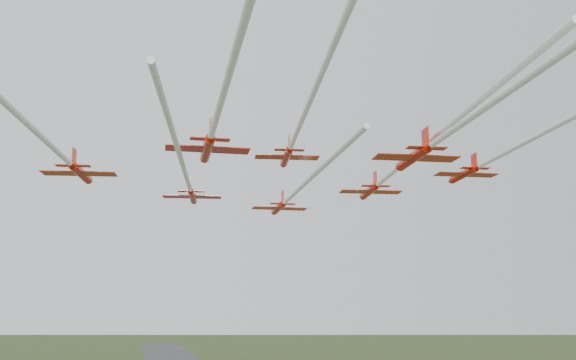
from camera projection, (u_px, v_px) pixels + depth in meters
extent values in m
cylinder|color=red|center=(279.00, 208.00, 115.42)|extent=(1.54, 9.42, 1.21)
cone|color=red|center=(273.00, 213.00, 120.88)|extent=(1.28, 2.03, 1.21)
cone|color=red|center=(284.00, 203.00, 110.27)|extent=(1.15, 1.36, 1.10)
ellipsoid|color=black|center=(276.00, 207.00, 117.63)|extent=(0.50, 1.06, 0.35)
cube|color=red|center=(279.00, 209.00, 114.51)|extent=(9.81, 3.21, 0.11)
cube|color=red|center=(283.00, 204.00, 111.28)|extent=(4.46, 1.48, 0.09)
cube|color=red|center=(283.00, 197.00, 111.74)|extent=(0.18, 1.99, 2.21)
cylinder|color=silver|center=(315.00, 174.00, 87.40)|extent=(2.28, 46.32, 0.66)
cylinder|color=red|center=(192.00, 196.00, 97.50)|extent=(2.18, 8.49, 1.09)
cone|color=red|center=(194.00, 202.00, 102.48)|extent=(1.31, 1.91, 1.09)
cone|color=red|center=(191.00, 190.00, 92.82)|extent=(1.14, 1.31, 0.99)
ellipsoid|color=black|center=(193.00, 196.00, 99.52)|extent=(0.54, 0.99, 0.32)
cube|color=red|center=(192.00, 197.00, 96.68)|extent=(8.98, 3.70, 0.10)
cube|color=red|center=(191.00, 191.00, 93.74)|extent=(4.09, 1.70, 0.08)
cube|color=red|center=(191.00, 184.00, 94.15)|extent=(0.33, 1.78, 1.98)
cylinder|color=silver|center=(177.00, 147.00, 68.77)|extent=(6.91, 47.90, 0.59)
cylinder|color=red|center=(369.00, 191.00, 104.14)|extent=(2.36, 9.58, 1.23)
cone|color=red|center=(362.00, 198.00, 109.74)|extent=(1.46, 2.14, 1.23)
cone|color=red|center=(377.00, 185.00, 98.86)|extent=(1.27, 1.47, 1.12)
ellipsoid|color=black|center=(366.00, 191.00, 106.41)|extent=(0.59, 1.11, 0.36)
cube|color=red|center=(371.00, 192.00, 103.21)|extent=(10.11, 4.06, 0.11)
cube|color=red|center=(376.00, 186.00, 99.89)|extent=(4.60, 1.87, 0.09)
cube|color=red|center=(375.00, 179.00, 100.36)|extent=(0.35, 2.01, 2.24)
cylinder|color=silver|center=(439.00, 134.00, 70.81)|extent=(7.42, 56.05, 0.67)
cylinder|color=red|center=(81.00, 173.00, 81.56)|extent=(2.34, 8.90, 1.14)
cone|color=red|center=(90.00, 181.00, 86.78)|extent=(1.39, 2.01, 1.14)
cone|color=red|center=(71.00, 164.00, 76.65)|extent=(1.20, 1.38, 1.04)
ellipsoid|color=black|center=(85.00, 173.00, 83.67)|extent=(0.57, 1.04, 0.33)
cube|color=red|center=(79.00, 174.00, 80.70)|extent=(9.42, 3.93, 0.10)
cube|color=red|center=(73.00, 166.00, 77.61)|extent=(4.29, 1.80, 0.08)
cube|color=red|center=(74.00, 157.00, 78.05)|extent=(0.36, 1.87, 2.08)
cylinder|color=silver|center=(10.00, 107.00, 55.59)|extent=(6.38, 41.72, 0.62)
cylinder|color=red|center=(286.00, 157.00, 87.08)|extent=(2.05, 8.38, 1.08)
cone|color=red|center=(283.00, 165.00, 91.98)|extent=(1.28, 1.87, 1.08)
cone|color=red|center=(290.00, 148.00, 82.47)|extent=(1.11, 1.28, 0.98)
ellipsoid|color=black|center=(285.00, 158.00, 89.07)|extent=(0.52, 0.97, 0.31)
cube|color=red|center=(287.00, 157.00, 86.27)|extent=(8.84, 3.54, 0.10)
cube|color=red|center=(289.00, 150.00, 83.37)|extent=(4.02, 1.63, 0.08)
cube|color=red|center=(289.00, 142.00, 83.78)|extent=(0.31, 1.76, 1.96)
cylinder|color=silver|center=(318.00, 82.00, 58.89)|extent=(6.19, 47.08, 0.59)
cylinder|color=red|center=(464.00, 174.00, 89.21)|extent=(1.74, 8.27, 1.06)
cone|color=red|center=(450.00, 181.00, 94.03)|extent=(1.20, 1.82, 1.06)
cone|color=red|center=(478.00, 167.00, 84.67)|extent=(1.06, 1.24, 0.97)
ellipsoid|color=black|center=(458.00, 174.00, 91.16)|extent=(0.48, 0.95, 0.31)
cube|color=red|center=(466.00, 175.00, 88.41)|extent=(8.68, 3.21, 0.10)
cube|color=red|center=(475.00, 168.00, 85.56)|extent=(3.94, 1.48, 0.08)
cube|color=red|center=(474.00, 161.00, 85.97)|extent=(0.24, 1.74, 1.93)
cylinder|color=silver|center=(546.00, 131.00, 68.20)|extent=(3.32, 32.84, 0.58)
cylinder|color=red|center=(207.00, 149.00, 72.07)|extent=(1.42, 9.02, 1.16)
cone|color=red|center=(204.00, 160.00, 77.31)|extent=(1.22, 1.94, 1.16)
cone|color=red|center=(211.00, 137.00, 67.14)|extent=(1.09, 1.30, 1.06)
ellipsoid|color=black|center=(206.00, 150.00, 74.19)|extent=(0.47, 1.02, 0.34)
cube|color=red|center=(208.00, 149.00, 71.20)|extent=(9.39, 3.01, 0.11)
cube|color=red|center=(210.00, 139.00, 68.11)|extent=(4.27, 1.39, 0.08)
cube|color=red|center=(210.00, 129.00, 68.55)|extent=(0.16, 1.91, 2.12)
cylinder|color=silver|center=(229.00, 75.00, 49.72)|extent=(1.62, 35.12, 0.63)
cylinder|color=red|center=(413.00, 157.00, 74.70)|extent=(1.90, 9.51, 1.22)
cone|color=red|center=(398.00, 168.00, 80.24)|extent=(1.36, 2.08, 1.22)
cone|color=red|center=(430.00, 146.00, 69.49)|extent=(1.20, 1.41, 1.11)
ellipsoid|color=black|center=(407.00, 158.00, 76.94)|extent=(0.54, 1.09, 0.36)
cube|color=red|center=(416.00, 158.00, 73.78)|extent=(9.96, 3.59, 0.11)
cube|color=red|center=(427.00, 148.00, 70.51)|extent=(4.53, 1.65, 0.09)
cube|color=red|center=(425.00, 138.00, 70.98)|extent=(0.26, 2.00, 2.22)
cylinder|color=silver|center=(518.00, 84.00, 50.80)|extent=(3.38, 37.32, 0.67)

